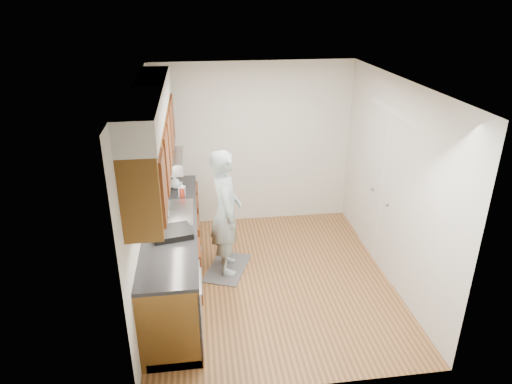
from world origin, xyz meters
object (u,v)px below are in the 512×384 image
soap_bottle_c (175,182)px  soda_can (182,193)px  dish_rack (172,233)px  soap_bottle_a (165,188)px  person (225,204)px  soap_bottle_b (182,189)px

soap_bottle_c → soda_can: size_ratio=1.52×
dish_rack → soda_can: bearing=72.1°
dish_rack → soap_bottle_a: bearing=84.3°
soap_bottle_c → dish_rack: 1.33m
soap_bottle_a → soap_bottle_c: bearing=67.0°
soap_bottle_c → soda_can: soap_bottle_c is taller
person → dish_rack: bearing=135.6°
soap_bottle_c → soda_can: 0.34m
soap_bottle_a → soda_can: size_ratio=1.97×
person → soda_can: size_ratio=15.14×
person → dish_rack: person is taller
soap_bottle_a → soap_bottle_c: (0.12, 0.28, -0.03)m
soap_bottle_a → soda_can: soap_bottle_a is taller
soap_bottle_a → soap_bottle_b: bearing=1.6°
soap_bottle_c → soda_can: (0.10, -0.33, -0.03)m
person → soap_bottle_b: (-0.54, 0.36, 0.08)m
soap_bottle_b → soap_bottle_a: bearing=-178.4°
person → soap_bottle_b: bearing=54.4°
soap_bottle_c → soap_bottle_a: bearing=-113.0°
soap_bottle_b → soap_bottle_c: size_ratio=1.02×
soap_bottle_a → soap_bottle_c: soap_bottle_a is taller
soda_can → dish_rack: soda_can is taller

